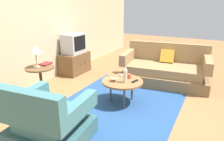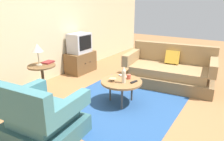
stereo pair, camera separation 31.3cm
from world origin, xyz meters
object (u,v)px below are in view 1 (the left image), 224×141
coffee_table (122,82)px  tv_stand (75,63)px  tv_remote_dark (135,81)px  table_lamp (35,50)px  book (46,64)px  television (74,44)px  bowl (114,80)px  mug (129,76)px  side_table (41,77)px  vase (125,75)px  couch (165,70)px  armchair (48,122)px  tv_remote_silver (123,76)px

coffee_table → tv_stand: (0.93, 1.78, -0.13)m
tv_stand → tv_remote_dark: (-0.88, -1.99, 0.18)m
table_lamp → book: (0.20, -0.00, -0.30)m
table_lamp → book: 0.36m
television → table_lamp: table_lamp is taller
bowl → mug: bearing=-34.5°
side_table → tv_stand: (1.54, 0.44, -0.20)m
coffee_table → mug: size_ratio=6.34×
tv_stand → table_lamp: size_ratio=1.93×
book → tv_stand: bearing=7.7°
coffee_table → tv_remote_dark: bearing=-76.2°
book → vase: bearing=-84.5°
vase → tv_remote_dark: size_ratio=1.89×
table_lamp → bowl: size_ratio=3.04×
bowl → couch: bearing=-20.1°
couch → mug: bearing=66.4°
armchair → coffee_table: 1.49m
tv_remote_silver → book: book is taller
book → bowl: bearing=-84.0°
armchair → bowl: (1.35, -0.23, 0.16)m
couch → tv_remote_dark: bearing=74.3°
armchair → book: armchair is taller
tv_remote_silver → book: 1.44m
couch → table_lamp: size_ratio=4.90×
tv_stand → armchair: bearing=-149.0°
side_table → vase: bearing=-68.7°
tv_remote_silver → book: bearing=37.4°
mug → book: 1.55m
couch → book: bearing=38.3°
television → bowl: bearing=-121.7°
mug → bowl: 0.31m
coffee_table → tv_stand: tv_stand is taller
book → armchair: bearing=-144.3°
tv_stand → vase: 2.13m
television → book: bearing=-162.6°
armchair → mug: size_ratio=8.88×
vase → book: size_ratio=1.26×
mug → tv_remote_dark: mug is taller
vase → bowl: 0.23m
mug → tv_stand: bearing=67.1°
mug → bowl: mug is taller
tv_stand → bowl: tv_stand is taller
armchair → mug: 1.67m
side_table → television: size_ratio=1.19×
coffee_table → bowl: 0.17m
coffee_table → book: book is taller
side_table → book: book is taller
couch → tv_remote_silver: (-1.15, 0.50, 0.15)m
bowl → television: bearing=58.3°
armchair → tv_stand: (2.38, 1.43, -0.04)m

